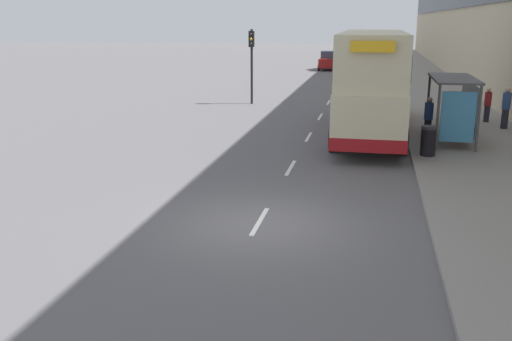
{
  "coord_description": "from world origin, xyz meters",
  "views": [
    {
      "loc": [
        2.53,
        -12.71,
        4.75
      ],
      "look_at": [
        -3.46,
        16.69,
        -3.16
      ],
      "focal_mm": 40.0,
      "sensor_mm": 36.0,
      "label": 1
    }
  ],
  "objects": [
    {
      "name": "lane_mark_1",
      "position": [
        0.0,
        5.49,
        0.01
      ],
      "size": [
        0.12,
        2.0,
        0.01
      ],
      "color": "silver",
      "rests_on": "ground_plane"
    },
    {
      "name": "lane_mark_7",
      "position": [
        0.0,
        37.37,
        0.01
      ],
      "size": [
        0.12,
        2.0,
        0.01
      ],
      "color": "silver",
      "rests_on": "ground_plane"
    },
    {
      "name": "ground_plane",
      "position": [
        0.0,
        0.0,
        0.0
      ],
      "size": [
        220.0,
        220.0,
        0.0
      ],
      "primitive_type": "plane",
      "color": "#5B595B"
    },
    {
      "name": "car_1",
      "position": [
        2.56,
        61.63,
        0.86
      ],
      "size": [
        2.08,
        3.83,
        1.74
      ],
      "color": "#4C5156",
      "rests_on": "ground_plane"
    },
    {
      "name": "bus_shelter",
      "position": [
        5.77,
        10.24,
        1.88
      ],
      "size": [
        1.6,
        4.2,
        2.48
      ],
      "color": "#4C4C51",
      "rests_on": "ground_plane"
    },
    {
      "name": "lane_mark_6",
      "position": [
        0.0,
        32.06,
        0.01
      ],
      "size": [
        0.12,
        2.0,
        0.01
      ],
      "color": "silver",
      "rests_on": "ground_plane"
    },
    {
      "name": "litter_bin",
      "position": [
        4.55,
        7.68,
        0.67
      ],
      "size": [
        0.55,
        0.55,
        1.05
      ],
      "color": "black",
      "rests_on": "ground_plane"
    },
    {
      "name": "lane_mark_2",
      "position": [
        0.0,
        10.8,
        0.01
      ],
      "size": [
        0.12,
        2.0,
        0.01
      ],
      "color": "silver",
      "rests_on": "ground_plane"
    },
    {
      "name": "lane_mark_5",
      "position": [
        0.0,
        26.75,
        0.01
      ],
      "size": [
        0.12,
        2.0,
        0.01
      ],
      "color": "silver",
      "rests_on": "ground_plane"
    },
    {
      "name": "pedestrian_at_shelter",
      "position": [
        6.69,
        14.86,
        1.0
      ],
      "size": [
        0.33,
        0.33,
        1.68
      ],
      "color": "#23232D",
      "rests_on": "ground_plane"
    },
    {
      "name": "traffic_light_far_kerb",
      "position": [
        -4.4,
        20.02,
        2.9
      ],
      "size": [
        0.3,
        0.32,
        4.27
      ],
      "color": "black",
      "rests_on": "ground_plane"
    },
    {
      "name": "lane_mark_3",
      "position": [
        0.0,
        16.12,
        0.01
      ],
      "size": [
        0.12,
        2.0,
        0.01
      ],
      "color": "silver",
      "rests_on": "ground_plane"
    },
    {
      "name": "lane_mark_0",
      "position": [
        0.0,
        0.18,
        0.01
      ],
      "size": [
        0.12,
        2.0,
        0.01
      ],
      "color": "silver",
      "rests_on": "ground_plane"
    },
    {
      "name": "pedestrian_1",
      "position": [
        4.76,
        10.5,
        1.02
      ],
      "size": [
        0.34,
        0.34,
        1.71
      ],
      "color": "#23232D",
      "rests_on": "ground_plane"
    },
    {
      "name": "double_decker_bus_near",
      "position": [
        2.47,
        11.83,
        2.29
      ],
      "size": [
        2.85,
        11.52,
        4.3
      ],
      "color": "beige",
      "rests_on": "ground_plane"
    },
    {
      "name": "pedestrian_2",
      "position": [
        7.83,
        15.33,
        0.96
      ],
      "size": [
        0.32,
        0.32,
        1.6
      ],
      "color": "#23232D",
      "rests_on": "ground_plane"
    },
    {
      "name": "car_2",
      "position": [
        -1.81,
        44.77,
        0.9
      ],
      "size": [
        1.94,
        3.97,
        1.85
      ],
      "rotation": [
        0.0,
        0.0,
        3.14
      ],
      "color": "maroon",
      "rests_on": "ground_plane"
    },
    {
      "name": "car_0",
      "position": [
        2.29,
        53.66,
        0.86
      ],
      "size": [
        2.03,
        4.59,
        1.72
      ],
      "color": "#B7B799",
      "rests_on": "ground_plane"
    },
    {
      "name": "pavement",
      "position": [
        6.5,
        38.5,
        0.07
      ],
      "size": [
        5.0,
        93.0,
        0.14
      ],
      "color": "gray",
      "rests_on": "ground_plane"
    },
    {
      "name": "lane_mark_4",
      "position": [
        0.0,
        21.43,
        0.01
      ],
      "size": [
        0.12,
        2.0,
        0.01
      ],
      "color": "silver",
      "rests_on": "ground_plane"
    },
    {
      "name": "pedestrian_3",
      "position": [
        8.3,
        13.73,
        1.06
      ],
      "size": [
        0.36,
        0.36,
        1.81
      ],
      "color": "#23232D",
      "rests_on": "ground_plane"
    }
  ]
}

